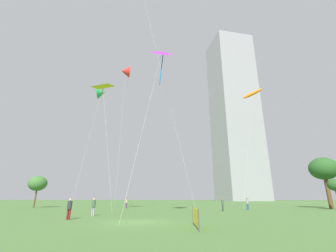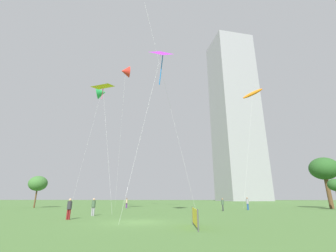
{
  "view_description": "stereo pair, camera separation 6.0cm",
  "coord_description": "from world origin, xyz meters",
  "px_view_note": "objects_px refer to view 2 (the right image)",
  "views": [
    {
      "loc": [
        3.41,
        -17.82,
        1.77
      ],
      "look_at": [
        1.59,
        11.6,
        11.08
      ],
      "focal_mm": 24.13,
      "sensor_mm": 36.0,
      "label": 1
    },
    {
      "loc": [
        3.47,
        -17.81,
        1.77
      ],
      "look_at": [
        1.59,
        11.6,
        11.08
      ],
      "focal_mm": 24.13,
      "sensor_mm": 36.0,
      "label": 2
    }
  ],
  "objects_px": {
    "kite_flying_2": "(125,71)",
    "park_tree_0": "(38,183)",
    "person_standing_3": "(223,204)",
    "kite_flying_4": "(253,94)",
    "person_standing_1": "(69,207)",
    "park_tree_1": "(324,169)",
    "event_banner": "(195,217)",
    "person_standing_2": "(247,203)",
    "person_standing_4": "(93,206)",
    "kite_flying_0": "(161,54)",
    "person_standing_0": "(127,202)",
    "kite_flying_1": "(101,93)",
    "kite_flying_5": "(103,87)",
    "park_tree_2": "(335,185)",
    "distant_highrise_0": "(235,113)"
  },
  "relations": [
    {
      "from": "person_standing_3",
      "to": "person_standing_2",
      "type": "bearing_deg",
      "value": 140.31
    },
    {
      "from": "person_standing_3",
      "to": "kite_flying_5",
      "type": "height_order",
      "value": "kite_flying_5"
    },
    {
      "from": "kite_flying_5",
      "to": "event_banner",
      "type": "height_order",
      "value": "kite_flying_5"
    },
    {
      "from": "kite_flying_1",
      "to": "park_tree_0",
      "type": "height_order",
      "value": "kite_flying_1"
    },
    {
      "from": "kite_flying_4",
      "to": "kite_flying_5",
      "type": "distance_m",
      "value": 29.66
    },
    {
      "from": "person_standing_2",
      "to": "kite_flying_4",
      "type": "bearing_deg",
      "value": -174.77
    },
    {
      "from": "person_standing_0",
      "to": "person_standing_2",
      "type": "xyz_separation_m",
      "value": [
        19.02,
        -4.66,
        0.07
      ]
    },
    {
      "from": "person_standing_4",
      "to": "kite_flying_4",
      "type": "relative_size",
      "value": 0.07
    },
    {
      "from": "kite_flying_5",
      "to": "park_tree_0",
      "type": "height_order",
      "value": "kite_flying_5"
    },
    {
      "from": "kite_flying_0",
      "to": "park_tree_1",
      "type": "relative_size",
      "value": 2.26
    },
    {
      "from": "person_standing_2",
      "to": "kite_flying_0",
      "type": "xyz_separation_m",
      "value": [
        -11.56,
        -13.39,
        16.45
      ]
    },
    {
      "from": "person_standing_2",
      "to": "event_banner",
      "type": "distance_m",
      "value": 22.25
    },
    {
      "from": "kite_flying_2",
      "to": "kite_flying_4",
      "type": "xyz_separation_m",
      "value": [
        25.25,
        4.32,
        -3.45
      ]
    },
    {
      "from": "park_tree_1",
      "to": "event_banner",
      "type": "relative_size",
      "value": 2.32
    },
    {
      "from": "kite_flying_1",
      "to": "kite_flying_2",
      "type": "xyz_separation_m",
      "value": [
        3.38,
        2.7,
        5.79
      ]
    },
    {
      "from": "person_standing_3",
      "to": "kite_flying_0",
      "type": "height_order",
      "value": "kite_flying_0"
    },
    {
      "from": "person_standing_0",
      "to": "kite_flying_1",
      "type": "bearing_deg",
      "value": 62.81
    },
    {
      "from": "person_standing_0",
      "to": "park_tree_1",
      "type": "xyz_separation_m",
      "value": [
        33.47,
        -0.07,
        5.35
      ]
    },
    {
      "from": "kite_flying_1",
      "to": "park_tree_2",
      "type": "xyz_separation_m",
      "value": [
        36.58,
        0.33,
        -15.97
      ]
    },
    {
      "from": "person_standing_1",
      "to": "person_standing_3",
      "type": "height_order",
      "value": "person_standing_1"
    },
    {
      "from": "kite_flying_1",
      "to": "person_standing_0",
      "type": "bearing_deg",
      "value": 45.63
    },
    {
      "from": "kite_flying_1",
      "to": "distant_highrise_0",
      "type": "bearing_deg",
      "value": 62.66
    },
    {
      "from": "person_standing_1",
      "to": "park_tree_1",
      "type": "xyz_separation_m",
      "value": [
        33.35,
        20.58,
        5.32
      ]
    },
    {
      "from": "person_standing_0",
      "to": "park_tree_0",
      "type": "xyz_separation_m",
      "value": [
        -16.25,
        -0.11,
        3.17
      ]
    },
    {
      "from": "kite_flying_0",
      "to": "event_banner",
      "type": "bearing_deg",
      "value": -67.91
    },
    {
      "from": "person_standing_0",
      "to": "kite_flying_1",
      "type": "height_order",
      "value": "kite_flying_1"
    },
    {
      "from": "person_standing_3",
      "to": "kite_flying_1",
      "type": "relative_size",
      "value": 0.08
    },
    {
      "from": "kite_flying_4",
      "to": "park_tree_2",
      "type": "xyz_separation_m",
      "value": [
        7.95,
        -6.69,
        -18.31
      ]
    },
    {
      "from": "event_banner",
      "to": "park_tree_1",
      "type": "bearing_deg",
      "value": 47.32
    },
    {
      "from": "person_standing_4",
      "to": "event_banner",
      "type": "distance_m",
      "value": 12.9
    },
    {
      "from": "kite_flying_4",
      "to": "person_standing_0",
      "type": "bearing_deg",
      "value": -174.29
    },
    {
      "from": "person_standing_2",
      "to": "person_standing_4",
      "type": "relative_size",
      "value": 1.05
    },
    {
      "from": "distant_highrise_0",
      "to": "event_banner",
      "type": "bearing_deg",
      "value": -121.23
    },
    {
      "from": "kite_flying_2",
      "to": "park_tree_0",
      "type": "height_order",
      "value": "kite_flying_2"
    },
    {
      "from": "park_tree_0",
      "to": "kite_flying_5",
      "type": "bearing_deg",
      "value": -38.21
    },
    {
      "from": "person_standing_1",
      "to": "kite_flying_1",
      "type": "height_order",
      "value": "kite_flying_1"
    },
    {
      "from": "person_standing_2",
      "to": "kite_flying_5",
      "type": "relative_size",
      "value": 0.1
    },
    {
      "from": "kite_flying_2",
      "to": "distant_highrise_0",
      "type": "distance_m",
      "value": 94.54
    },
    {
      "from": "person_standing_3",
      "to": "kite_flying_4",
      "type": "bearing_deg",
      "value": 151.3
    },
    {
      "from": "person_standing_0",
      "to": "person_standing_1",
      "type": "height_order",
      "value": "person_standing_1"
    },
    {
      "from": "park_tree_0",
      "to": "park_tree_1",
      "type": "bearing_deg",
      "value": 0.04
    },
    {
      "from": "kite_flying_1",
      "to": "park_tree_0",
      "type": "distance_m",
      "value": 19.82
    },
    {
      "from": "person_standing_1",
      "to": "event_banner",
      "type": "height_order",
      "value": "person_standing_1"
    },
    {
      "from": "person_standing_4",
      "to": "distant_highrise_0",
      "type": "distance_m",
      "value": 114.36
    },
    {
      "from": "person_standing_0",
      "to": "kite_flying_5",
      "type": "bearing_deg",
      "value": 99.96
    },
    {
      "from": "distant_highrise_0",
      "to": "person_standing_4",
      "type": "bearing_deg",
      "value": -127.59
    },
    {
      "from": "person_standing_2",
      "to": "park_tree_1",
      "type": "relative_size",
      "value": 0.21
    },
    {
      "from": "person_standing_2",
      "to": "park_tree_1",
      "type": "distance_m",
      "value": 16.05
    },
    {
      "from": "person_standing_1",
      "to": "kite_flying_4",
      "type": "bearing_deg",
      "value": -136.23
    },
    {
      "from": "person_standing_1",
      "to": "park_tree_2",
      "type": "bearing_deg",
      "value": -152.96
    }
  ]
}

